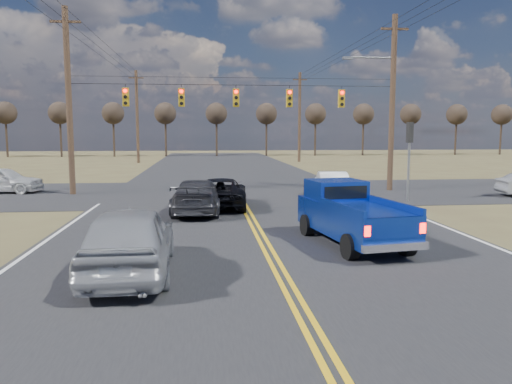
{
  "coord_description": "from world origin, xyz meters",
  "views": [
    {
      "loc": [
        -1.83,
        -10.07,
        3.45
      ],
      "look_at": [
        -0.16,
        5.87,
        1.5
      ],
      "focal_mm": 35.0,
      "sensor_mm": 36.0,
      "label": 1
    }
  ],
  "objects": [
    {
      "name": "cross_car_west",
      "position": [
        -13.11,
        19.09,
        0.74
      ],
      "size": [
        2.29,
        4.55,
        1.49
      ],
      "primitive_type": "imported",
      "rotation": [
        0.0,
        0.0,
        1.44
      ],
      "color": "silver",
      "rests_on": "ground"
    },
    {
      "name": "road_cross",
      "position": [
        0.0,
        18.0,
        0.0
      ],
      "size": [
        120.0,
        12.0,
        0.02
      ],
      "primitive_type": "cube",
      "color": "#28282B",
      "rests_on": "ground"
    },
    {
      "name": "treeline",
      "position": [
        0.0,
        26.96,
        5.7
      ],
      "size": [
        87.0,
        117.8,
        7.4
      ],
      "color": "#33261C",
      "rests_on": "ground"
    },
    {
      "name": "signal_gantry",
      "position": [
        0.5,
        17.79,
        5.06
      ],
      "size": [
        19.6,
        4.83,
        10.0
      ],
      "color": "#473323",
      "rests_on": "ground"
    },
    {
      "name": "white_car_queue",
      "position": [
        4.85,
        15.5,
        0.69
      ],
      "size": [
        1.99,
        4.33,
        1.37
      ],
      "primitive_type": "imported",
      "rotation": [
        0.0,
        0.0,
        3.01
      ],
      "color": "white",
      "rests_on": "ground"
    },
    {
      "name": "silver_suv",
      "position": [
        -3.63,
        1.96,
        0.86
      ],
      "size": [
        2.19,
        5.11,
        1.72
      ],
      "primitive_type": "imported",
      "rotation": [
        0.0,
        0.0,
        3.17
      ],
      "color": "#A6A8AE",
      "rests_on": "ground"
    },
    {
      "name": "ground",
      "position": [
        0.0,
        0.0,
        0.0
      ],
      "size": [
        160.0,
        160.0,
        0.0
      ],
      "primitive_type": "plane",
      "color": "brown",
      "rests_on": "ground"
    },
    {
      "name": "utility_poles",
      "position": [
        0.0,
        17.0,
        5.23
      ],
      "size": [
        19.6,
        58.32,
        10.0
      ],
      "color": "#473323",
      "rests_on": "ground"
    },
    {
      "name": "pickup_truck",
      "position": [
        2.64,
        4.65,
        0.91
      ],
      "size": [
        2.6,
        5.22,
        1.87
      ],
      "rotation": [
        0.0,
        0.0,
        0.16
      ],
      "color": "black",
      "rests_on": "ground"
    },
    {
      "name": "road_main",
      "position": [
        0.0,
        10.0,
        0.0
      ],
      "size": [
        14.0,
        120.0,
        0.02
      ],
      "primitive_type": "cube",
      "color": "#28282B",
      "rests_on": "ground"
    },
    {
      "name": "dgrey_car_queue",
      "position": [
        -2.12,
        10.99,
        0.72
      ],
      "size": [
        2.3,
        5.06,
        1.44
      ],
      "primitive_type": "imported",
      "rotation": [
        0.0,
        0.0,
        3.08
      ],
      "color": "#323237",
      "rests_on": "ground"
    },
    {
      "name": "black_suv",
      "position": [
        -1.07,
        12.45,
        0.68
      ],
      "size": [
        2.59,
        5.03,
        1.36
      ],
      "primitive_type": "imported",
      "rotation": [
        0.0,
        0.0,
        3.07
      ],
      "color": "black",
      "rests_on": "ground"
    }
  ]
}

